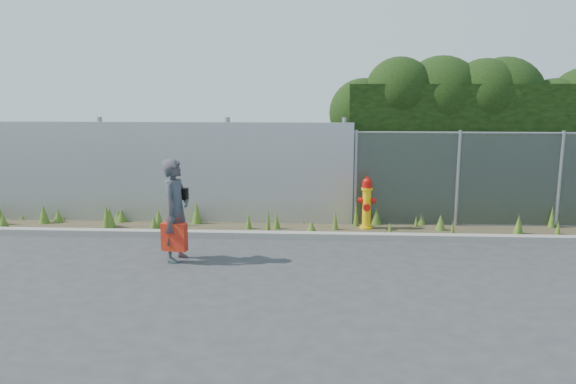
# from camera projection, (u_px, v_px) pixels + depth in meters

# --- Properties ---
(ground) EXTENTS (80.00, 80.00, 0.00)m
(ground) POSITION_uv_depth(u_px,v_px,m) (301.00, 267.00, 9.26)
(ground) COLOR #323234
(ground) RESTS_ON ground
(curb) EXTENTS (16.00, 0.22, 0.12)m
(curb) POSITION_uv_depth(u_px,v_px,m) (304.00, 235.00, 11.01)
(curb) COLOR gray
(curb) RESTS_ON ground
(weed_strip) EXTENTS (16.00, 1.34, 0.52)m
(weed_strip) POSITION_uv_depth(u_px,v_px,m) (251.00, 222.00, 11.76)
(weed_strip) COLOR #3F3724
(weed_strip) RESTS_ON ground
(corrugated_fence) EXTENTS (8.50, 0.21, 2.30)m
(corrugated_fence) POSITION_uv_depth(u_px,v_px,m) (157.00, 173.00, 12.19)
(corrugated_fence) COLOR #A5A8AC
(corrugated_fence) RESTS_ON ground
(chainlink_fence) EXTENTS (6.50, 0.07, 2.05)m
(chainlink_fence) POSITION_uv_depth(u_px,v_px,m) (508.00, 179.00, 11.77)
(chainlink_fence) COLOR gray
(chainlink_fence) RESTS_ON ground
(hedge) EXTENTS (7.71, 1.93, 3.63)m
(hedge) POSITION_uv_depth(u_px,v_px,m) (499.00, 127.00, 12.58)
(hedge) COLOR black
(hedge) RESTS_ON ground
(fire_hydrant) EXTENTS (0.37, 0.34, 1.12)m
(fire_hydrant) POSITION_uv_depth(u_px,v_px,m) (367.00, 204.00, 11.67)
(fire_hydrant) COLOR #E6B30C
(fire_hydrant) RESTS_ON ground
(woman) EXTENTS (0.56, 0.72, 1.75)m
(woman) POSITION_uv_depth(u_px,v_px,m) (176.00, 210.00, 9.49)
(woman) COLOR #0F5E63
(woman) RESTS_ON ground
(red_tote_bag) EXTENTS (0.43, 0.16, 0.56)m
(red_tote_bag) POSITION_uv_depth(u_px,v_px,m) (174.00, 237.00, 9.41)
(red_tote_bag) COLOR #B90A1A
(black_shoulder_bag) EXTENTS (0.26, 0.11, 0.19)m
(black_shoulder_bag) POSITION_uv_depth(u_px,v_px,m) (180.00, 194.00, 9.56)
(black_shoulder_bag) COLOR black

